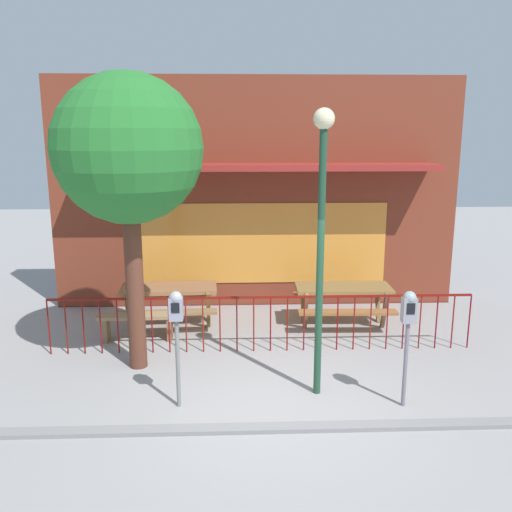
# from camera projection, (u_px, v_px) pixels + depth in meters

# --- Properties ---
(ground) EXTENTS (40.00, 40.00, 0.00)m
(ground) POSITION_uv_depth(u_px,v_px,m) (270.00, 408.00, 7.34)
(ground) COLOR gray
(pub_storefront) EXTENTS (8.44, 1.38, 4.76)m
(pub_storefront) POSITION_uv_depth(u_px,v_px,m) (256.00, 193.00, 11.45)
(pub_storefront) COLOR #401817
(pub_storefront) RESTS_ON ground
(patio_fence_front) EXTENTS (7.11, 0.04, 0.97)m
(patio_fence_front) POSITION_uv_depth(u_px,v_px,m) (262.00, 314.00, 9.12)
(patio_fence_front) COLOR maroon
(patio_fence_front) RESTS_ON ground
(picnic_table_left) EXTENTS (1.86, 1.45, 0.79)m
(picnic_table_left) POSITION_uv_depth(u_px,v_px,m) (169.00, 295.00, 10.36)
(picnic_table_left) COLOR #92603C
(picnic_table_left) RESTS_ON ground
(picnic_table_right) EXTENTS (1.84, 1.41, 0.79)m
(picnic_table_right) POSITION_uv_depth(u_px,v_px,m) (343.00, 294.00, 10.38)
(picnic_table_right) COLOR olive
(picnic_table_right) RESTS_ON ground
(patio_bench) EXTENTS (1.41, 0.36, 0.48)m
(patio_bench) POSITION_uv_depth(u_px,v_px,m) (138.00, 321.00, 9.68)
(patio_bench) COLOR #977853
(patio_bench) RESTS_ON ground
(parking_meter_near) EXTENTS (0.18, 0.17, 1.62)m
(parking_meter_near) POSITION_uv_depth(u_px,v_px,m) (176.00, 319.00, 7.12)
(parking_meter_near) COLOR slate
(parking_meter_near) RESTS_ON ground
(parking_meter_far) EXTENTS (0.18, 0.17, 1.62)m
(parking_meter_far) POSITION_uv_depth(u_px,v_px,m) (408.00, 318.00, 7.13)
(parking_meter_far) COLOR slate
(parking_meter_far) RESTS_ON ground
(street_tree) EXTENTS (2.20, 2.20, 4.50)m
(street_tree) POSITION_uv_depth(u_px,v_px,m) (128.00, 151.00, 7.91)
(street_tree) COLOR #562E21
(street_tree) RESTS_ON ground
(street_lamp) EXTENTS (0.28, 0.28, 3.94)m
(street_lamp) POSITION_uv_depth(u_px,v_px,m) (321.00, 214.00, 7.21)
(street_lamp) COLOR #1E442E
(street_lamp) RESTS_ON ground
(curb_edge) EXTENTS (11.82, 0.20, 0.11)m
(curb_edge) POSITION_uv_depth(u_px,v_px,m) (272.00, 430.00, 6.79)
(curb_edge) COLOR gray
(curb_edge) RESTS_ON ground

